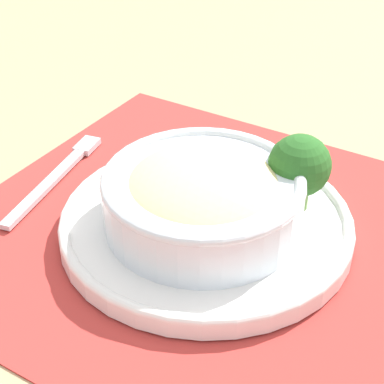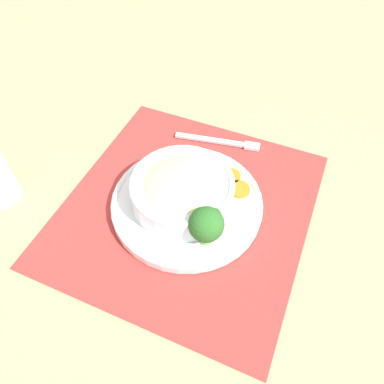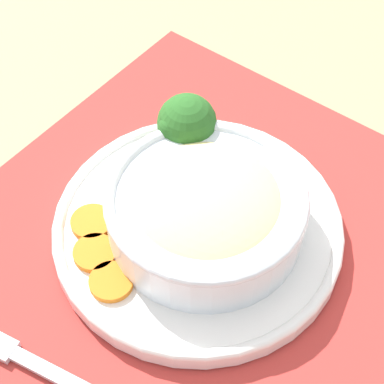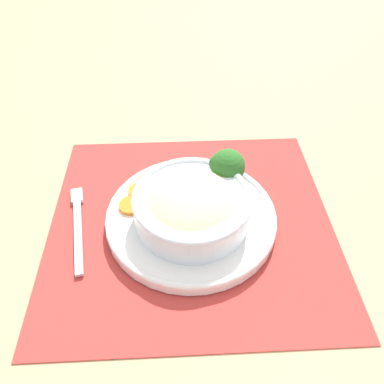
{
  "view_description": "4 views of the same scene",
  "coord_description": "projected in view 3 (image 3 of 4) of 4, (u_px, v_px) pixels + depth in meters",
  "views": [
    {
      "loc": [
        0.19,
        -0.45,
        0.38
      ],
      "look_at": [
        -0.01,
        -0.0,
        0.05
      ],
      "focal_mm": 60.0,
      "sensor_mm": 36.0,
      "label": 1
    },
    {
      "loc": [
        0.4,
        0.13,
        0.56
      ],
      "look_at": [
        0.0,
        0.01,
        0.05
      ],
      "focal_mm": 35.0,
      "sensor_mm": 36.0,
      "label": 2
    },
    {
      "loc": [
        -0.31,
        -0.18,
        0.52
      ],
      "look_at": [
        0.01,
        0.01,
        0.05
      ],
      "focal_mm": 60.0,
      "sensor_mm": 36.0,
      "label": 3
    },
    {
      "loc": [
        -0.06,
        -0.4,
        0.48
      ],
      "look_at": [
        0.0,
        0.02,
        0.05
      ],
      "focal_mm": 35.0,
      "sensor_mm": 36.0,
      "label": 4
    }
  ],
  "objects": [
    {
      "name": "plate",
      "position": [
        198.0,
        227.0,
        0.62
      ],
      "size": [
        0.28,
        0.28,
        0.02
      ],
      "color": "white",
      "rests_on": "placemat"
    },
    {
      "name": "fork",
      "position": [
        53.0,
        374.0,
        0.53
      ],
      "size": [
        0.03,
        0.18,
        0.01
      ],
      "rotation": [
        0.0,
        0.0,
        0.08
      ],
      "color": "silver",
      "rests_on": "placemat"
    },
    {
      "name": "carrot_slice_far",
      "position": [
        111.0,
        282.0,
        0.57
      ],
      "size": [
        0.04,
        0.04,
        0.01
      ],
      "color": "orange",
      "rests_on": "plate"
    },
    {
      "name": "broccoli_floret",
      "position": [
        187.0,
        124.0,
        0.63
      ],
      "size": [
        0.06,
        0.06,
        0.08
      ],
      "color": "#759E51",
      "rests_on": "plate"
    },
    {
      "name": "carrot_slice_near",
      "position": [
        92.0,
        222.0,
        0.61
      ],
      "size": [
        0.04,
        0.04,
        0.01
      ],
      "color": "orange",
      "rests_on": "plate"
    },
    {
      "name": "bowl",
      "position": [
        207.0,
        206.0,
        0.59
      ],
      "size": [
        0.18,
        0.18,
        0.06
      ],
      "color": "silver",
      "rests_on": "plate"
    },
    {
      "name": "carrot_slice_middle",
      "position": [
        95.0,
        253.0,
        0.59
      ],
      "size": [
        0.04,
        0.04,
        0.01
      ],
      "color": "orange",
      "rests_on": "plate"
    },
    {
      "name": "placemat",
      "position": [
        198.0,
        235.0,
        0.63
      ],
      "size": [
        0.51,
        0.49,
        0.0
      ],
      "color": "#B2332D",
      "rests_on": "ground_plane"
    },
    {
      "name": "ground_plane",
      "position": [
        198.0,
        236.0,
        0.63
      ],
      "size": [
        4.0,
        4.0,
        0.0
      ],
      "primitive_type": "plane",
      "color": "tan"
    }
  ]
}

